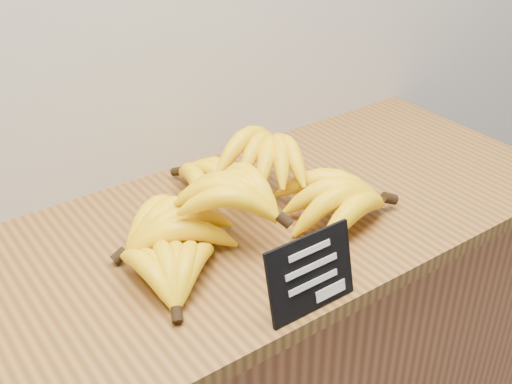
# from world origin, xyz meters

# --- Properties ---
(counter_top) EXTENTS (1.31, 0.54, 0.03)m
(counter_top) POSITION_xyz_m (0.10, 2.75, 0.92)
(counter_top) COLOR brown
(counter_top) RESTS_ON counter
(chalkboard_sign) EXTENTS (0.15, 0.03, 0.12)m
(chalkboard_sign) POSITION_xyz_m (0.07, 2.51, 0.99)
(chalkboard_sign) COLOR black
(chalkboard_sign) RESTS_ON counter_top
(banana_pile) EXTENTS (0.56, 0.44, 0.12)m
(banana_pile) POSITION_xyz_m (0.10, 2.74, 0.98)
(banana_pile) COLOR yellow
(banana_pile) RESTS_ON counter_top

